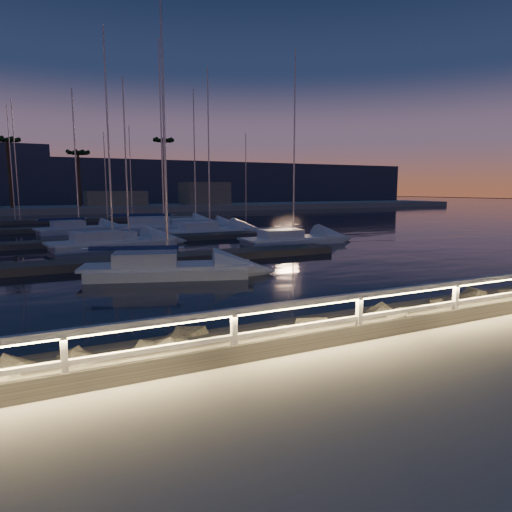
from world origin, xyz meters
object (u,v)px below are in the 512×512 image
object	(u,v)px
sailboat_h	(207,230)
sailboat_l	(161,226)
sailboat_f	(126,241)
sailboat_g	(109,242)
guard_rail	(319,311)
sailboat_d	(291,238)
sailboat_k	(194,225)
sailboat_b	(163,268)
sailboat_j	(77,228)

from	to	relation	value
sailboat_h	sailboat_l	world-z (taller)	sailboat_l
sailboat_f	sailboat_h	world-z (taller)	sailboat_h
sailboat_g	sailboat_h	bearing A→B (deg)	23.37
guard_rail	sailboat_g	bearing A→B (deg)	91.89
sailboat_d	sailboat_h	distance (m)	9.20
sailboat_h	sailboat_k	bearing A→B (deg)	81.27
sailboat_f	sailboat_l	xyz separation A→B (m)	(5.03, 10.32, 0.08)
guard_rail	sailboat_g	distance (m)	23.41
guard_rail	sailboat_g	world-z (taller)	sailboat_g
sailboat_g	sailboat_f	bearing A→B (deg)	6.27
sailboat_f	sailboat_h	distance (m)	9.28
sailboat_f	sailboat_d	bearing A→B (deg)	-24.07
sailboat_k	sailboat_l	world-z (taller)	sailboat_l
sailboat_g	sailboat_k	bearing A→B (deg)	40.77
sailboat_g	sailboat_k	distance (m)	14.41
sailboat_b	sailboat_k	xyz separation A→B (m)	(8.81, 22.21, -0.01)
sailboat_d	sailboat_l	size ratio (longest dim) A/B	0.78
sailboat_d	sailboat_j	world-z (taller)	sailboat_d
sailboat_h	sailboat_k	xyz separation A→B (m)	(0.58, 5.42, 0.00)
sailboat_d	sailboat_g	bearing A→B (deg)	165.31
sailboat_h	sailboat_j	xyz separation A→B (m)	(-9.83, 6.57, 0.01)
sailboat_f	sailboat_l	world-z (taller)	sailboat_l
sailboat_d	sailboat_j	bearing A→B (deg)	130.61
sailboat_g	sailboat_k	size ratio (longest dim) A/B	1.07
guard_rail	sailboat_k	size ratio (longest dim) A/B	3.35
sailboat_g	sailboat_l	distance (m)	12.29
sailboat_h	sailboat_l	distance (m)	5.81
sailboat_d	sailboat_f	distance (m)	11.37
sailboat_f	sailboat_l	bearing A→B (deg)	57.84
sailboat_g	sailboat_h	distance (m)	10.41
sailboat_h	sailboat_j	world-z (taller)	sailboat_h
sailboat_b	sailboat_f	size ratio (longest dim) A/B	1.14
sailboat_g	sailboat_l	size ratio (longest dim) A/B	0.82
sailboat_k	sailboat_l	bearing A→B (deg)	-164.98
sailboat_l	guard_rail	bearing A→B (deg)	-87.42
sailboat_k	sailboat_b	bearing A→B (deg)	-101.31
sailboat_d	sailboat_h	bearing A→B (deg)	109.99
sailboat_f	sailboat_j	bearing A→B (deg)	94.10
sailboat_f	sailboat_g	bearing A→B (deg)	-171.58
sailboat_b	sailboat_g	xyz separation A→B (m)	(-0.63, 11.32, 0.01)
sailboat_g	sailboat_h	world-z (taller)	sailboat_g
sailboat_f	sailboat_g	xyz separation A→B (m)	(-1.15, -0.30, 0.04)
sailboat_b	sailboat_d	distance (m)	13.95
sailboat_b	sailboat_d	world-z (taller)	sailboat_d
sailboat_b	sailboat_g	world-z (taller)	sailboat_g
sailboat_f	sailboat_k	bearing A→B (deg)	45.79
sailboat_h	sailboat_b	bearing A→B (deg)	-118.75
sailboat_f	sailboat_k	size ratio (longest dim) A/B	0.85
sailboat_j	sailboat_k	world-z (taller)	sailboat_k
sailboat_b	sailboat_h	bearing A→B (deg)	81.63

